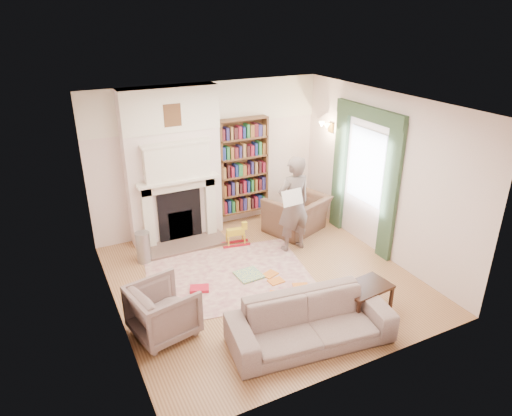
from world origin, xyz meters
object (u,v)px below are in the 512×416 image
sofa (310,322)px  man_reading (293,204)px  coffee_table (365,299)px  rocking_horse (236,234)px  armchair_reading (297,214)px  paraffin_heater (143,247)px  armchair_left (163,310)px  bookcase (243,166)px

sofa → man_reading: 2.56m
coffee_table → rocking_horse: size_ratio=1.39×
armchair_reading → sofa: bearing=40.8°
sofa → paraffin_heater: size_ratio=3.83×
sofa → man_reading: size_ratio=1.21×
man_reading → paraffin_heater: (-2.50, 0.74, -0.60)m
man_reading → coffee_table: bearing=84.9°
armchair_reading → paraffin_heater: size_ratio=1.96×
armchair_left → coffee_table: bearing=-119.4°
coffee_table → paraffin_heater: size_ratio=1.27×
armchair_left → armchair_reading: bearing=-71.7°
rocking_horse → armchair_reading: bearing=10.7°
man_reading → paraffin_heater: man_reading is taller
armchair_left → coffee_table: armchair_left is taller
armchair_left → sofa: 1.93m
man_reading → bookcase: bearing=-82.8°
armchair_left → man_reading: man_reading is taller
armchair_reading → coffee_table: (-0.50, -2.68, -0.13)m
armchair_reading → coffee_table: size_ratio=1.54×
paraffin_heater → rocking_horse: paraffin_heater is taller
coffee_table → armchair_reading: bearing=73.4°
man_reading → rocking_horse: man_reading is taller
sofa → rocking_horse: 2.84m
coffee_table → sofa: bearing=-176.5°
coffee_table → paraffin_heater: paraffin_heater is taller
armchair_left → man_reading: 3.03m
bookcase → rocking_horse: 1.42m
man_reading → coffee_table: (-0.05, -2.08, -0.65)m
sofa → paraffin_heater: (-1.42, 3.00, -0.03)m
bookcase → sofa: bookcase is taller
bookcase → paraffin_heater: 2.50m
sofa → rocking_horse: size_ratio=4.17×
bookcase → rocking_horse: (-0.57, -0.89, -0.95)m
coffee_table → rocking_horse: coffee_table is taller
bookcase → man_reading: bearing=-79.0°
armchair_reading → man_reading: 0.91m
armchair_reading → coffee_table: 2.73m
man_reading → paraffin_heater: bearing=-20.3°
man_reading → paraffin_heater: 2.67m
coffee_table → paraffin_heater: bearing=124.8°
sofa → bookcase: bearing=85.7°
paraffin_heater → armchair_left: bearing=-96.2°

